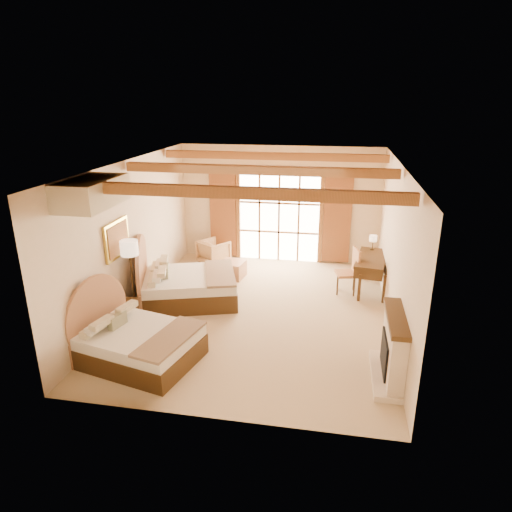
% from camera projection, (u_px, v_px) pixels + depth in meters
% --- Properties ---
extents(floor, '(7.00, 7.00, 0.00)m').
position_uv_depth(floor, '(257.00, 312.00, 9.90)').
color(floor, tan).
rests_on(floor, ground).
extents(wall_back, '(5.50, 0.00, 5.50)m').
position_uv_depth(wall_back, '(279.00, 204.00, 12.61)').
color(wall_back, beige).
rests_on(wall_back, ground).
extents(wall_left, '(0.00, 7.00, 7.00)m').
position_uv_depth(wall_left, '(132.00, 235.00, 9.83)').
color(wall_left, beige).
rests_on(wall_left, ground).
extents(wall_right, '(0.00, 7.00, 7.00)m').
position_uv_depth(wall_right, '(396.00, 250.00, 8.90)').
color(wall_right, beige).
rests_on(wall_right, ground).
extents(ceiling, '(7.00, 7.00, 0.00)m').
position_uv_depth(ceiling, '(257.00, 164.00, 8.83)').
color(ceiling, '#AD6D3A').
rests_on(ceiling, ground).
extents(ceiling_beams, '(5.39, 4.60, 0.18)m').
position_uv_depth(ceiling_beams, '(257.00, 170.00, 8.87)').
color(ceiling_beams, '#995C2D').
rests_on(ceiling_beams, ceiling).
extents(french_doors, '(3.95, 0.08, 2.60)m').
position_uv_depth(french_doors, '(279.00, 217.00, 12.67)').
color(french_doors, white).
rests_on(french_doors, ground).
extents(fireplace, '(0.46, 1.40, 1.16)m').
position_uv_depth(fireplace, '(392.00, 351.00, 7.44)').
color(fireplace, '#C7B299').
rests_on(fireplace, ground).
extents(painting, '(0.06, 0.95, 0.75)m').
position_uv_depth(painting, '(117.00, 239.00, 9.08)').
color(painting, gold).
rests_on(painting, wall_left).
extents(canopy_valance, '(0.70, 1.40, 0.45)m').
position_uv_depth(canopy_valance, '(92.00, 193.00, 7.46)').
color(canopy_valance, beige).
rests_on(canopy_valance, ceiling).
extents(bed_near, '(2.25, 1.87, 1.27)m').
position_uv_depth(bed_near, '(132.00, 340.00, 8.02)').
color(bed_near, '#40250F').
rests_on(bed_near, floor).
extents(bed_far, '(2.57, 2.16, 1.40)m').
position_uv_depth(bed_far, '(182.00, 283.00, 10.36)').
color(bed_far, '#40250F').
rests_on(bed_far, floor).
extents(nightstand, '(0.56, 0.56, 0.55)m').
position_uv_depth(nightstand, '(126.00, 314.00, 9.22)').
color(nightstand, '#40250F').
rests_on(nightstand, floor).
extents(floor_lamp, '(0.36, 0.36, 1.71)m').
position_uv_depth(floor_lamp, '(130.00, 253.00, 9.21)').
color(floor_lamp, '#3A2A16').
rests_on(floor_lamp, floor).
extents(armchair, '(1.00, 1.01, 0.66)m').
position_uv_depth(armchair, '(214.00, 252.00, 12.72)').
color(armchair, '#AC7F51').
rests_on(armchair, floor).
extents(ottoman, '(0.67, 0.67, 0.42)m').
position_uv_depth(ottoman, '(233.00, 269.00, 11.76)').
color(ottoman, '#A1744B').
rests_on(ottoman, floor).
extents(desk, '(0.88, 1.62, 0.83)m').
position_uv_depth(desk, '(370.00, 272.00, 10.93)').
color(desk, '#40250F').
rests_on(desk, floor).
extents(desk_chair, '(0.59, 0.59, 1.09)m').
position_uv_depth(desk_chair, '(347.00, 279.00, 10.80)').
color(desk_chair, '#B7753F').
rests_on(desk_chair, floor).
extents(desk_lamp, '(0.18, 0.18, 0.37)m').
position_uv_depth(desk_lamp, '(373.00, 239.00, 11.26)').
color(desk_lamp, '#3A2A16').
rests_on(desk_lamp, desk).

